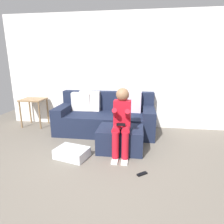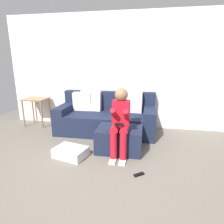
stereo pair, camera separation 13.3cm
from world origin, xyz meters
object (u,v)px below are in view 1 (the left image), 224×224
at_px(couch_sectional, 105,117).
at_px(remote_near_ottoman, 142,174).
at_px(storage_bin, 72,153).
at_px(person_seated, 122,120).
at_px(ottoman, 120,139).
at_px(side_table, 34,104).

height_order(couch_sectional, remote_near_ottoman, couch_sectional).
distance_m(storage_bin, remote_near_ottoman, 1.20).
xyz_separation_m(person_seated, storage_bin, (-0.80, -0.23, -0.54)).
relative_size(couch_sectional, storage_bin, 4.11).
bearing_deg(person_seated, ottoman, 101.18).
height_order(person_seated, storage_bin, person_seated).
bearing_deg(ottoman, storage_bin, -152.52).
bearing_deg(side_table, storage_bin, -44.75).
height_order(storage_bin, side_table, side_table).
bearing_deg(couch_sectional, remote_near_ottoman, -63.85).
distance_m(ottoman, storage_bin, 0.87).
relative_size(ottoman, side_table, 1.17).
relative_size(ottoman, storage_bin, 1.52).
xyz_separation_m(ottoman, storage_bin, (-0.77, -0.40, -0.13)).
xyz_separation_m(couch_sectional, side_table, (-1.79, 0.13, 0.22)).
bearing_deg(side_table, ottoman, -25.19).
distance_m(side_table, remote_near_ottoman, 3.20).
bearing_deg(ottoman, side_table, 154.81).
distance_m(couch_sectional, person_seated, 1.22).
height_order(side_table, remote_near_ottoman, side_table).
bearing_deg(couch_sectional, side_table, 175.95).
xyz_separation_m(couch_sectional, storage_bin, (-0.33, -1.32, -0.26)).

